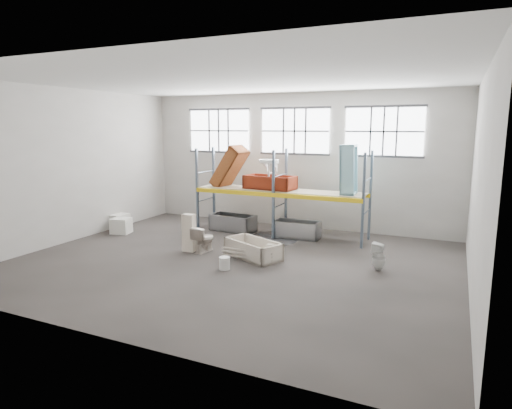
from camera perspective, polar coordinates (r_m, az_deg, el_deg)
The scene contains 34 objects.
floor at distance 12.52m, azimuth -2.89°, elevation -7.65°, with size 12.00×10.00×0.10m, color #4D4541.
ceiling at distance 11.99m, azimuth -3.11°, elevation 16.24°, with size 12.00×10.00×0.10m, color silver.
wall_back at distance 16.61m, azimuth 5.13°, elevation 5.70°, with size 12.00×0.10×5.00m, color #A6A29A.
wall_front at distance 7.91m, azimuth -20.18°, elevation 0.26°, with size 12.00×0.10×5.00m, color #B6B1A9.
wall_left at distance 15.72m, azimuth -23.01°, elevation 4.69°, with size 0.10×10.00×5.00m, color #A29E97.
wall_right at distance 10.65m, azimuth 27.27°, elevation 2.15°, with size 0.10×10.00×5.00m, color #A6A29A.
window_left at distance 17.79m, azimuth -4.83°, elevation 9.55°, with size 2.60×0.04×1.60m, color white.
window_mid at distance 16.46m, azimuth 5.06°, elevation 9.50°, with size 2.60×0.04×1.60m, color white.
window_right at distance 15.68m, azimuth 16.29°, elevation 9.11°, with size 2.60×0.04×1.60m, color white.
rack_upright_la at distance 16.09m, azimuth -7.66°, elevation 1.93°, with size 0.08×0.08×3.00m, color slate.
rack_upright_lb at distance 17.11m, azimuth -5.52°, elevation 2.46°, with size 0.08×0.08×3.00m, color slate.
rack_upright_ma at distance 14.73m, azimuth 2.27°, elevation 1.25°, with size 0.08×0.08×3.00m, color slate.
rack_upright_mb at distance 15.83m, azimuth 3.92°, elevation 1.86°, with size 0.08×0.08×3.00m, color slate.
rack_upright_ra at distance 13.88m, azimuth 13.80°, elevation 0.42°, with size 0.08×0.08×3.00m, color slate.
rack_upright_rb at distance 15.05m, azimuth 14.67°, elevation 1.12°, with size 0.08×0.08×3.00m, color slate.
rack_beam_front at distance 14.73m, azimuth 2.27°, elevation 1.25°, with size 6.00×0.10×0.14m, color yellow.
rack_beam_back at distance 15.83m, azimuth 3.92°, elevation 1.86°, with size 6.00×0.10×0.14m, color yellow.
shelf_deck at distance 15.27m, azimuth 3.13°, elevation 1.87°, with size 5.90×1.10×0.03m, color gray.
wet_patch at distance 14.85m, azimuth 1.93°, elevation -4.57°, with size 1.80×1.80×0.00m, color black.
bathtub_beige at distance 12.79m, azimuth -0.38°, elevation -5.81°, with size 1.76×0.83×0.52m, color beige, non-canonical shape.
cistern_spare at distance 12.54m, azimuth 2.31°, elevation -6.04°, with size 0.38×0.18×0.36m, color beige.
sink_in_tub at distance 12.75m, azimuth 0.59°, elevation -6.31°, with size 0.43×0.43×0.15m, color #F0E1C8.
toilet_beige at distance 13.45m, azimuth -6.83°, elevation -4.47°, with size 0.44×0.78×0.79m, color beige.
cistern_tall at distance 13.51m, azimuth -8.72°, elevation -3.65°, with size 0.37×0.24×1.16m, color beige.
toilet_white at distance 12.12m, azimuth 15.68°, elevation -6.50°, with size 0.34×0.35×0.76m, color white.
steel_tub_left at distance 16.04m, azimuth -3.03°, elevation -2.38°, with size 1.64×0.76×0.60m, color #919498, non-canonical shape.
steel_tub_right at distance 15.13m, azimuth 5.33°, elevation -3.22°, with size 1.56×0.73×0.57m, color #ADB1B6, non-canonical shape.
rust_tub_flat at distance 15.42m, azimuth 1.82°, elevation 2.86°, with size 1.78×0.84×0.50m, color maroon, non-canonical shape.
rust_tub_tilted at distance 16.05m, azimuth -3.46°, elevation 4.84°, with size 1.68×0.79×0.47m, color #9A5928, non-canonical shape.
sink_on_shelf at distance 15.05m, azimuth 1.68°, elevation 3.73°, with size 0.69×0.53×0.61m, color silver.
blue_tub_upright at distance 14.50m, azimuth 11.98°, elevation 4.47°, with size 1.61×0.76×0.45m, color #8BC2CF, non-canonical shape.
bucket at distance 11.82m, azimuth -4.12°, elevation -7.63°, with size 0.29×0.29×0.34m, color silver.
carton_near at distance 16.39m, azimuth -17.15°, elevation -2.65°, with size 0.63×0.54×0.54m, color white.
carton_far at distance 17.23m, azimuth -17.50°, elevation -2.06°, with size 0.65×0.65×0.54m, color white.
Camera 1 is at (5.52, -10.56, 3.77)m, focal length 30.73 mm.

